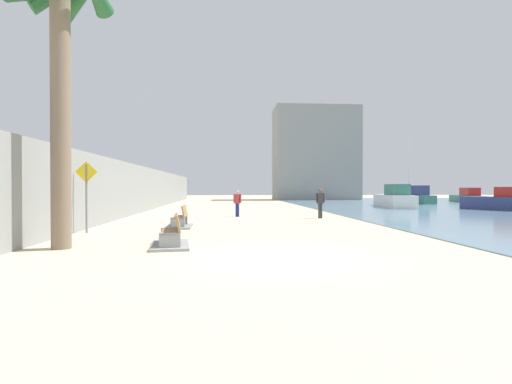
% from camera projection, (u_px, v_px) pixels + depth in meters
% --- Properties ---
extents(ground_plane, '(120.00, 120.00, 0.00)m').
position_uv_depth(ground_plane, '(243.00, 212.00, 27.89)').
color(ground_plane, beige).
extents(seawall, '(0.80, 64.00, 3.29)m').
position_uv_depth(seawall, '(136.00, 189.00, 27.28)').
color(seawall, gray).
rests_on(seawall, ground).
extents(palm_tree, '(3.11, 3.13, 8.60)m').
position_uv_depth(palm_tree, '(59.00, 29.00, 11.20)').
color(palm_tree, '#7A6651').
rests_on(palm_tree, ground).
extents(bench_near, '(1.34, 2.22, 0.98)m').
position_uv_depth(bench_near, '(171.00, 239.00, 11.72)').
color(bench_near, gray).
rests_on(bench_near, ground).
extents(bench_far, '(1.13, 2.11, 0.98)m').
position_uv_depth(bench_far, '(180.00, 222.00, 17.34)').
color(bench_far, gray).
rests_on(bench_far, ground).
extents(person_walking, '(0.47, 0.31, 1.61)m').
position_uv_depth(person_walking, '(237.00, 201.00, 23.55)').
color(person_walking, navy).
rests_on(person_walking, ground).
extents(person_standing, '(0.53, 0.23, 1.71)m').
position_uv_depth(person_standing, '(320.00, 201.00, 22.32)').
color(person_standing, '#333338').
rests_on(person_standing, ground).
extents(boat_far_left, '(2.82, 6.31, 7.19)m').
position_uv_depth(boat_far_left, '(412.00, 197.00, 42.20)').
color(boat_far_left, '#337060').
rests_on(boat_far_left, water_bay).
extents(boat_distant, '(3.34, 8.14, 2.02)m').
position_uv_depth(boat_distant, '(394.00, 198.00, 34.53)').
color(boat_distant, white).
rests_on(boat_distant, water_bay).
extents(boat_outer, '(4.84, 6.01, 1.78)m').
position_uv_depth(boat_outer, '(506.00, 201.00, 29.69)').
color(boat_outer, navy).
rests_on(boat_outer, water_bay).
extents(boat_far_right, '(3.78, 7.65, 1.71)m').
position_uv_depth(boat_far_right, '(467.00, 197.00, 45.90)').
color(boat_far_right, '#337060').
rests_on(boat_far_right, water_bay).
extents(pedestrian_sign, '(0.85, 0.08, 2.81)m').
position_uv_depth(pedestrian_sign, '(86.00, 188.00, 15.14)').
color(pedestrian_sign, slate).
rests_on(pedestrian_sign, ground).
extents(harbor_building, '(12.00, 6.00, 13.34)m').
position_uv_depth(harbor_building, '(315.00, 154.00, 56.66)').
color(harbor_building, gray).
rests_on(harbor_building, ground).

